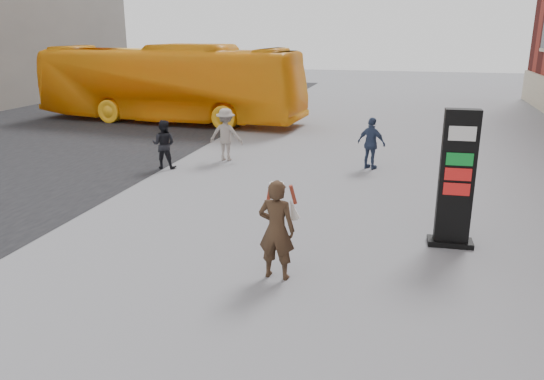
% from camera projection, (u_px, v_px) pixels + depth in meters
% --- Properties ---
extents(ground, '(100.00, 100.00, 0.00)m').
position_uv_depth(ground, '(269.00, 258.00, 10.29)').
color(ground, '#9E9EA3').
extents(info_pylon, '(0.91, 0.48, 2.80)m').
position_uv_depth(info_pylon, '(456.00, 180.00, 10.50)').
color(info_pylon, black).
rests_on(info_pylon, ground).
extents(woman, '(0.70, 0.65, 1.81)m').
position_uv_depth(woman, '(277.00, 228.00, 9.23)').
color(woman, '#362417').
rests_on(woman, ground).
extents(bus, '(13.14, 4.09, 3.60)m').
position_uv_depth(bus, '(169.00, 83.00, 25.02)').
color(bus, '#FFA815').
rests_on(bus, road).
extents(pedestrian_a, '(0.81, 0.67, 1.54)m').
position_uv_depth(pedestrian_a, '(164.00, 144.00, 16.73)').
color(pedestrian_a, black).
rests_on(pedestrian_a, ground).
extents(pedestrian_b, '(1.15, 0.68, 1.75)m').
position_uv_depth(pedestrian_b, '(226.00, 135.00, 17.71)').
color(pedestrian_b, gray).
rests_on(pedestrian_b, ground).
extents(pedestrian_c, '(1.04, 0.77, 1.63)m').
position_uv_depth(pedestrian_c, '(371.00, 143.00, 16.63)').
color(pedestrian_c, navy).
rests_on(pedestrian_c, ground).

